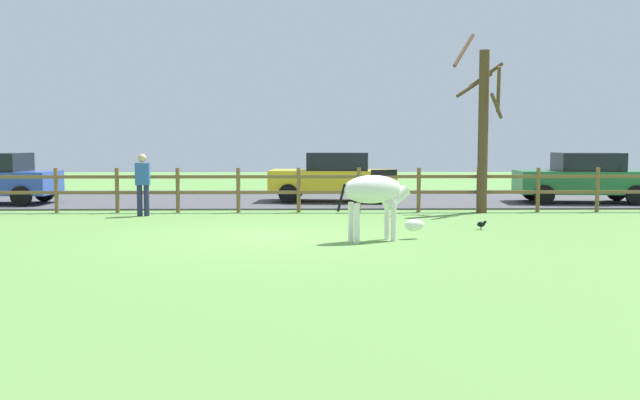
# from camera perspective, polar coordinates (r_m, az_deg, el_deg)

# --- Properties ---
(ground_plane) EXTENTS (60.00, 60.00, 0.00)m
(ground_plane) POSITION_cam_1_polar(r_m,az_deg,el_deg) (14.49, -4.59, -3.03)
(ground_plane) COLOR #5B8C42
(parking_asphalt) EXTENTS (28.00, 7.40, 0.05)m
(parking_asphalt) POSITION_cam_1_polar(r_m,az_deg,el_deg) (23.73, -3.21, 0.10)
(parking_asphalt) COLOR #47474C
(parking_asphalt) RESTS_ON ground_plane
(paddock_fence) EXTENTS (21.77, 0.11, 1.24)m
(paddock_fence) POSITION_cam_1_polar(r_m,az_deg,el_deg) (19.40, -4.21, 1.04)
(paddock_fence) COLOR brown
(paddock_fence) RESTS_ON ground_plane
(bare_tree) EXTENTS (1.52, 1.45, 4.99)m
(bare_tree) POSITION_cam_1_polar(r_m,az_deg,el_deg) (19.77, 13.11, 6.01)
(bare_tree) COLOR #513A23
(bare_tree) RESTS_ON ground_plane
(zebra) EXTENTS (1.85, 0.96, 1.41)m
(zebra) POSITION_cam_1_polar(r_m,az_deg,el_deg) (13.84, 4.60, 0.45)
(zebra) COLOR white
(zebra) RESTS_ON ground_plane
(crow_on_grass) EXTENTS (0.21, 0.10, 0.20)m
(crow_on_grass) POSITION_cam_1_polar(r_m,az_deg,el_deg) (16.06, 13.00, -1.92)
(crow_on_grass) COLOR black
(crow_on_grass) RESTS_ON ground_plane
(parked_car_yellow) EXTENTS (4.15, 2.19, 1.56)m
(parked_car_yellow) POSITION_cam_1_polar(r_m,az_deg,el_deg) (22.35, 1.21, 1.92)
(parked_car_yellow) COLOR yellow
(parked_car_yellow) RESTS_ON parking_asphalt
(parked_car_green) EXTENTS (4.14, 2.17, 1.56)m
(parked_car_green) POSITION_cam_1_polar(r_m,az_deg,el_deg) (23.36, 20.62, 1.74)
(parked_car_green) COLOR #236B38
(parked_car_green) RESTS_ON parking_asphalt
(visitor_near_fence) EXTENTS (0.37, 0.24, 1.64)m
(visitor_near_fence) POSITION_cam_1_polar(r_m,az_deg,el_deg) (18.99, -14.21, 1.45)
(visitor_near_fence) COLOR #232847
(visitor_near_fence) RESTS_ON ground_plane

